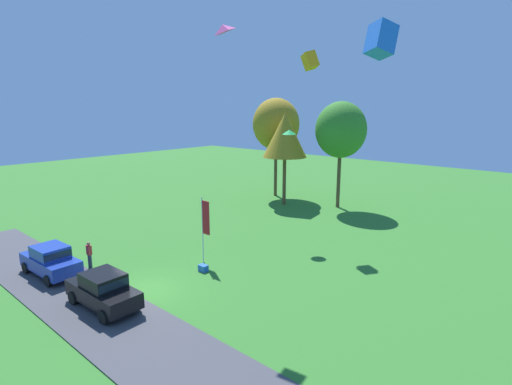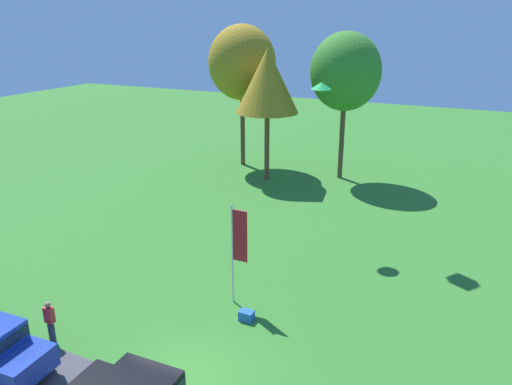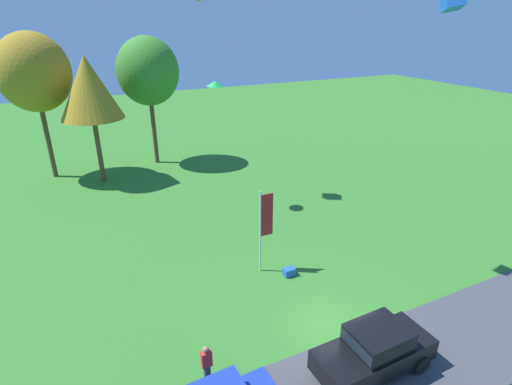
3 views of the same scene
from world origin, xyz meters
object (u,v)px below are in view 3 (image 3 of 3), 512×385
at_px(tree_lone_near, 89,88).
at_px(flag_banner, 265,221).
at_px(person_on_lawn, 207,365).
at_px(tree_left_of_center, 34,73).
at_px(tree_center_back, 148,72).
at_px(cooler_box, 289,272).
at_px(kite_delta_trailing_tail, 215,84).
at_px(car_sedan_by_flagpole, 375,349).

xyz_separation_m(tree_lone_near, flag_banner, (5.93, -16.12, -4.38)).
relative_size(person_on_lawn, tree_left_of_center, 0.16).
height_order(tree_center_back, cooler_box, tree_center_back).
distance_m(flag_banner, cooler_box, 2.91).
height_order(flag_banner, cooler_box, flag_banner).
distance_m(tree_center_back, cooler_box, 21.28).
bearing_deg(tree_center_back, kite_delta_trailing_tail, -80.66).
xyz_separation_m(car_sedan_by_flagpole, person_on_lawn, (-5.56, 2.03, -0.16)).
xyz_separation_m(tree_lone_near, kite_delta_trailing_tail, (6.59, -8.16, 0.97)).
xyz_separation_m(cooler_box, kite_delta_trailing_tail, (-0.23, 8.97, 7.93)).
bearing_deg(car_sedan_by_flagpole, tree_lone_near, 105.66).
distance_m(person_on_lawn, tree_left_of_center, 25.70).
xyz_separation_m(car_sedan_by_flagpole, flag_banner, (-0.65, 7.39, 1.74)).
bearing_deg(person_on_lawn, tree_left_of_center, 100.30).
distance_m(car_sedan_by_flagpole, tree_left_of_center, 28.99).
height_order(cooler_box, kite_delta_trailing_tail, kite_delta_trailing_tail).
relative_size(car_sedan_by_flagpole, kite_delta_trailing_tail, 4.35).
height_order(tree_center_back, flag_banner, tree_center_back).
bearing_deg(flag_banner, tree_lone_near, 110.21).
bearing_deg(tree_left_of_center, tree_center_back, -0.82).
bearing_deg(tree_center_back, car_sedan_by_flagpole, -86.10).
relative_size(car_sedan_by_flagpole, tree_lone_near, 0.47).
bearing_deg(kite_delta_trailing_tail, tree_left_of_center, 132.32).
xyz_separation_m(flag_banner, kite_delta_trailing_tail, (0.65, 7.97, 5.35)).
distance_m(car_sedan_by_flagpole, flag_banner, 7.62).
distance_m(person_on_lawn, kite_delta_trailing_tail, 16.16).
xyz_separation_m(tree_left_of_center, flag_banner, (9.32, -18.91, -5.29)).
bearing_deg(cooler_box, flag_banner, 131.50).
height_order(tree_left_of_center, tree_center_back, tree_left_of_center).
distance_m(person_on_lawn, tree_center_back, 25.40).
distance_m(tree_left_of_center, flag_banner, 21.74).
bearing_deg(car_sedan_by_flagpole, cooler_box, 87.94).
bearing_deg(flag_banner, tree_center_back, 93.44).
xyz_separation_m(car_sedan_by_flagpole, tree_left_of_center, (-9.97, 26.30, 7.03)).
bearing_deg(person_on_lawn, car_sedan_by_flagpole, -20.02).
bearing_deg(kite_delta_trailing_tail, person_on_lawn, -112.64).
bearing_deg(cooler_box, person_on_lawn, -143.02).
distance_m(car_sedan_by_flagpole, cooler_box, 6.45).
height_order(person_on_lawn, kite_delta_trailing_tail, kite_delta_trailing_tail).
height_order(person_on_lawn, tree_lone_near, tree_lone_near).
relative_size(car_sedan_by_flagpole, cooler_box, 7.93).
distance_m(tree_left_of_center, kite_delta_trailing_tail, 14.80).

